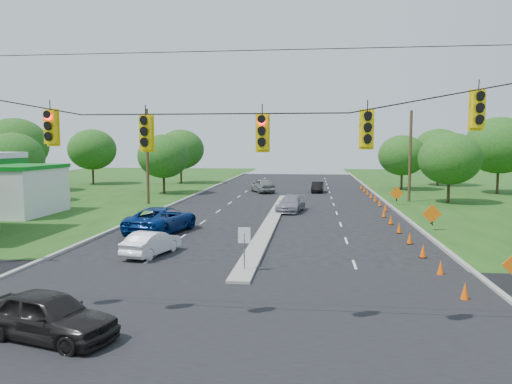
# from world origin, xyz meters

# --- Properties ---
(ground) EXTENTS (160.00, 160.00, 0.00)m
(ground) POSITION_xyz_m (0.00, 0.00, 0.00)
(ground) COLOR black
(ground) RESTS_ON ground
(cross_street) EXTENTS (160.00, 14.00, 0.02)m
(cross_street) POSITION_xyz_m (0.00, 0.00, 0.00)
(cross_street) COLOR black
(cross_street) RESTS_ON ground
(curb_left) EXTENTS (0.25, 110.00, 0.16)m
(curb_left) POSITION_xyz_m (-10.10, 30.00, 0.00)
(curb_left) COLOR gray
(curb_left) RESTS_ON ground
(curb_right) EXTENTS (0.25, 110.00, 0.16)m
(curb_right) POSITION_xyz_m (10.10, 30.00, 0.00)
(curb_right) COLOR gray
(curb_right) RESTS_ON ground
(median) EXTENTS (1.00, 34.00, 0.18)m
(median) POSITION_xyz_m (0.00, 21.00, 0.00)
(median) COLOR gray
(median) RESTS_ON ground
(median_sign) EXTENTS (0.55, 0.06, 2.05)m
(median_sign) POSITION_xyz_m (0.00, 6.00, 1.46)
(median_sign) COLOR gray
(median_sign) RESTS_ON ground
(signal_span) EXTENTS (25.60, 0.32, 9.00)m
(signal_span) POSITION_xyz_m (-0.05, -1.00, 4.97)
(signal_span) COLOR #422D1C
(signal_span) RESTS_ON ground
(utility_pole_far_left) EXTENTS (0.28, 0.28, 9.00)m
(utility_pole_far_left) POSITION_xyz_m (-12.50, 30.00, 4.50)
(utility_pole_far_left) COLOR #422D1C
(utility_pole_far_left) RESTS_ON ground
(utility_pole_far_right) EXTENTS (0.28, 0.28, 9.00)m
(utility_pole_far_right) POSITION_xyz_m (12.50, 35.00, 4.50)
(utility_pole_far_right) COLOR #422D1C
(utility_pole_far_right) RESTS_ON ground
(cone_0) EXTENTS (0.32, 0.32, 0.70)m
(cone_0) POSITION_xyz_m (8.56, 3.00, 0.35)
(cone_0) COLOR #FF5605
(cone_0) RESTS_ON ground
(cone_1) EXTENTS (0.32, 0.32, 0.70)m
(cone_1) POSITION_xyz_m (8.56, 6.50, 0.35)
(cone_1) COLOR #FF5605
(cone_1) RESTS_ON ground
(cone_2) EXTENTS (0.32, 0.32, 0.70)m
(cone_2) POSITION_xyz_m (8.56, 10.00, 0.35)
(cone_2) COLOR #FF5605
(cone_2) RESTS_ON ground
(cone_3) EXTENTS (0.32, 0.32, 0.70)m
(cone_3) POSITION_xyz_m (8.56, 13.50, 0.35)
(cone_3) COLOR #FF5605
(cone_3) RESTS_ON ground
(cone_4) EXTENTS (0.32, 0.32, 0.70)m
(cone_4) POSITION_xyz_m (8.56, 17.00, 0.35)
(cone_4) COLOR #FF5605
(cone_4) RESTS_ON ground
(cone_5) EXTENTS (0.32, 0.32, 0.70)m
(cone_5) POSITION_xyz_m (8.56, 20.50, 0.35)
(cone_5) COLOR #FF5605
(cone_5) RESTS_ON ground
(cone_6) EXTENTS (0.32, 0.32, 0.70)m
(cone_6) POSITION_xyz_m (8.56, 24.00, 0.35)
(cone_6) COLOR #FF5605
(cone_6) RESTS_ON ground
(cone_7) EXTENTS (0.32, 0.32, 0.70)m
(cone_7) POSITION_xyz_m (9.16, 27.50, 0.35)
(cone_7) COLOR #FF5605
(cone_7) RESTS_ON ground
(cone_8) EXTENTS (0.32, 0.32, 0.70)m
(cone_8) POSITION_xyz_m (9.16, 31.00, 0.35)
(cone_8) COLOR #FF5605
(cone_8) RESTS_ON ground
(cone_9) EXTENTS (0.32, 0.32, 0.70)m
(cone_9) POSITION_xyz_m (9.16, 34.50, 0.35)
(cone_9) COLOR #FF5605
(cone_9) RESTS_ON ground
(cone_10) EXTENTS (0.32, 0.32, 0.70)m
(cone_10) POSITION_xyz_m (9.16, 38.00, 0.35)
(cone_10) COLOR #FF5605
(cone_10) RESTS_ON ground
(cone_11) EXTENTS (0.32, 0.32, 0.70)m
(cone_11) POSITION_xyz_m (9.16, 41.50, 0.35)
(cone_11) COLOR #FF5605
(cone_11) RESTS_ON ground
(cone_12) EXTENTS (0.32, 0.32, 0.70)m
(cone_12) POSITION_xyz_m (9.16, 45.00, 0.35)
(cone_12) COLOR #FF5605
(cone_12) RESTS_ON ground
(cone_13) EXTENTS (0.32, 0.32, 0.70)m
(cone_13) POSITION_xyz_m (9.16, 48.50, 0.35)
(cone_13) COLOR #FF5605
(cone_13) RESTS_ON ground
(work_sign_1) EXTENTS (1.27, 0.58, 1.37)m
(work_sign_1) POSITION_xyz_m (10.80, 18.00, 1.09)
(work_sign_1) COLOR black
(work_sign_1) RESTS_ON ground
(work_sign_2) EXTENTS (1.27, 0.58, 1.37)m
(work_sign_2) POSITION_xyz_m (10.80, 32.00, 1.09)
(work_sign_2) COLOR black
(work_sign_2) RESTS_ON ground
(tree_2) EXTENTS (5.88, 5.88, 6.86)m
(tree_2) POSITION_xyz_m (-26.00, 30.00, 4.34)
(tree_2) COLOR black
(tree_2) RESTS_ON ground
(tree_3) EXTENTS (7.56, 7.56, 8.82)m
(tree_3) POSITION_xyz_m (-32.00, 40.00, 5.58)
(tree_3) COLOR black
(tree_3) RESTS_ON ground
(tree_4) EXTENTS (6.72, 6.72, 7.84)m
(tree_4) POSITION_xyz_m (-28.00, 52.00, 4.96)
(tree_4) COLOR black
(tree_4) RESTS_ON ground
(tree_5) EXTENTS (5.88, 5.88, 6.86)m
(tree_5) POSITION_xyz_m (-14.00, 40.00, 4.34)
(tree_5) COLOR black
(tree_5) RESTS_ON ground
(tree_6) EXTENTS (6.72, 6.72, 7.84)m
(tree_6) POSITION_xyz_m (-16.00, 55.00, 4.96)
(tree_6) COLOR black
(tree_6) RESTS_ON ground
(tree_9) EXTENTS (5.88, 5.88, 6.86)m
(tree_9) POSITION_xyz_m (16.00, 34.00, 4.34)
(tree_9) COLOR black
(tree_9) RESTS_ON ground
(tree_10) EXTENTS (7.56, 7.56, 8.82)m
(tree_10) POSITION_xyz_m (24.00, 44.00, 5.58)
(tree_10) COLOR black
(tree_10) RESTS_ON ground
(tree_11) EXTENTS (6.72, 6.72, 7.84)m
(tree_11) POSITION_xyz_m (20.00, 55.00, 4.96)
(tree_11) COLOR black
(tree_11) RESTS_ON ground
(tree_12) EXTENTS (5.88, 5.88, 6.86)m
(tree_12) POSITION_xyz_m (14.00, 48.00, 4.34)
(tree_12) COLOR black
(tree_12) RESTS_ON ground
(black_sedan) EXTENTS (4.58, 2.81, 1.46)m
(black_sedan) POSITION_xyz_m (-4.65, -2.19, 0.73)
(black_sedan) COLOR black
(black_sedan) RESTS_ON ground
(white_sedan) EXTENTS (2.25, 4.08, 1.27)m
(white_sedan) POSITION_xyz_m (-5.24, 9.01, 0.64)
(white_sedan) COLOR white
(white_sedan) RESTS_ON ground
(blue_pickup) EXTENTS (3.86, 6.50, 1.69)m
(blue_pickup) POSITION_xyz_m (-6.71, 15.52, 0.85)
(blue_pickup) COLOR navy
(blue_pickup) RESTS_ON ground
(silver_car_far) EXTENTS (2.60, 4.87, 1.34)m
(silver_car_far) POSITION_xyz_m (1.16, 26.38, 0.67)
(silver_car_far) COLOR gray
(silver_car_far) RESTS_ON ground
(silver_car_oncoming) EXTENTS (3.68, 5.14, 1.63)m
(silver_car_oncoming) POSITION_xyz_m (-2.91, 43.06, 0.81)
(silver_car_oncoming) COLOR gray
(silver_car_oncoming) RESTS_ON ground
(dark_car_receding) EXTENTS (1.53, 3.93, 1.28)m
(dark_car_receding) POSITION_xyz_m (3.59, 43.96, 0.64)
(dark_car_receding) COLOR black
(dark_car_receding) RESTS_ON ground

